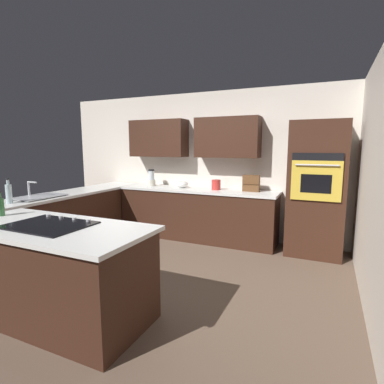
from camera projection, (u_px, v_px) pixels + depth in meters
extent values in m
plane|color=brown|center=(150.00, 276.00, 3.85)|extent=(14.00, 14.00, 0.00)
cube|color=silver|center=(210.00, 165.00, 5.55)|extent=(6.00, 0.10, 2.60)
cube|color=#381E14|center=(227.00, 138.00, 5.12)|extent=(1.10, 0.34, 0.68)
cube|color=#381E14|center=(159.00, 138.00, 5.67)|extent=(1.10, 0.34, 0.68)
cube|color=silver|center=(379.00, 181.00, 2.93)|extent=(0.10, 4.00, 2.60)
cube|color=#381E14|center=(196.00, 215.00, 5.38)|extent=(2.80, 0.60, 0.86)
cube|color=silver|center=(196.00, 190.00, 5.31)|extent=(2.84, 0.64, 0.04)
cube|color=#381E14|center=(74.00, 220.00, 5.03)|extent=(0.60, 2.90, 0.86)
cube|color=silver|center=(72.00, 193.00, 4.96)|extent=(0.64, 2.94, 0.04)
cube|color=#381E14|center=(52.00, 273.00, 2.90)|extent=(1.91, 0.83, 0.86)
cube|color=silver|center=(49.00, 228.00, 2.83)|extent=(1.99, 0.91, 0.04)
cube|color=#381E14|center=(316.00, 189.00, 4.50)|extent=(0.80, 0.60, 2.01)
cube|color=gold|center=(316.00, 181.00, 4.19)|extent=(0.66, 0.03, 0.56)
cube|color=black|center=(316.00, 184.00, 4.19)|extent=(0.40, 0.01, 0.26)
cube|color=black|center=(317.00, 157.00, 4.14)|extent=(0.66, 0.02, 0.11)
cylinder|color=silver|center=(317.00, 165.00, 4.13)|extent=(0.56, 0.02, 0.02)
cube|color=#515456|center=(49.00, 195.00, 4.54)|extent=(0.40, 0.30, 0.02)
cube|color=#515456|center=(28.00, 199.00, 4.24)|extent=(0.40, 0.30, 0.02)
cube|color=#B7BABF|center=(39.00, 196.00, 4.39)|extent=(0.46, 0.70, 0.01)
cylinder|color=#B7BABF|center=(29.00, 189.00, 4.46)|extent=(0.03, 0.03, 0.22)
cylinder|color=#B7BABF|center=(32.00, 182.00, 4.41)|extent=(0.18, 0.02, 0.02)
cube|color=black|center=(49.00, 225.00, 2.82)|extent=(0.76, 0.56, 0.01)
cylinder|color=#B2B2B7|center=(88.00, 221.00, 2.92)|extent=(0.04, 0.04, 0.02)
cylinder|color=#B2B2B7|center=(74.00, 219.00, 2.99)|extent=(0.04, 0.04, 0.02)
cylinder|color=#B2B2B7|center=(61.00, 217.00, 3.07)|extent=(0.04, 0.04, 0.02)
cylinder|color=#B2B2B7|center=(48.00, 215.00, 3.14)|extent=(0.04, 0.04, 0.02)
cylinder|color=beige|center=(152.00, 183.00, 5.73)|extent=(0.15, 0.15, 0.11)
cylinder|color=silver|center=(151.00, 175.00, 5.71)|extent=(0.11, 0.11, 0.18)
cylinder|color=black|center=(151.00, 170.00, 5.69)|extent=(0.12, 0.12, 0.03)
ellipsoid|color=white|center=(182.00, 184.00, 5.46)|extent=(0.22, 0.22, 0.12)
cube|color=brown|center=(251.00, 183.00, 4.97)|extent=(0.27, 0.10, 0.27)
cube|color=brown|center=(250.00, 184.00, 4.92)|extent=(0.26, 0.02, 0.02)
cylinder|color=red|center=(216.00, 185.00, 5.19)|extent=(0.16, 0.16, 0.17)
cylinder|color=silver|center=(9.00, 194.00, 3.92)|extent=(0.08, 0.08, 0.25)
cylinder|color=silver|center=(8.00, 182.00, 3.90)|extent=(0.03, 0.03, 0.06)
cylinder|color=black|center=(7.00, 179.00, 3.89)|extent=(0.04, 0.04, 0.02)
cylinder|color=#336B38|center=(0.00, 207.00, 3.22)|extent=(0.07, 0.07, 0.19)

